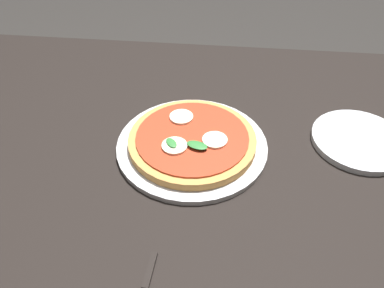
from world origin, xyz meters
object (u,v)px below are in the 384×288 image
(dining_table, at_px, (147,170))
(pizza, at_px, (192,140))
(serving_tray, at_px, (192,145))
(plate_white, at_px, (359,140))

(dining_table, distance_m, pizza, 0.16)
(serving_tray, height_order, pizza, pizza)
(dining_table, distance_m, serving_tray, 0.15)
(serving_tray, xyz_separation_m, plate_white, (0.36, 0.05, 0.00))
(pizza, relative_size, plate_white, 1.32)
(dining_table, xyz_separation_m, plate_white, (0.47, 0.04, 0.10))
(pizza, distance_m, plate_white, 0.36)
(plate_white, bearing_deg, serving_tray, -171.42)
(pizza, height_order, plate_white, pizza)
(serving_tray, height_order, plate_white, plate_white)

